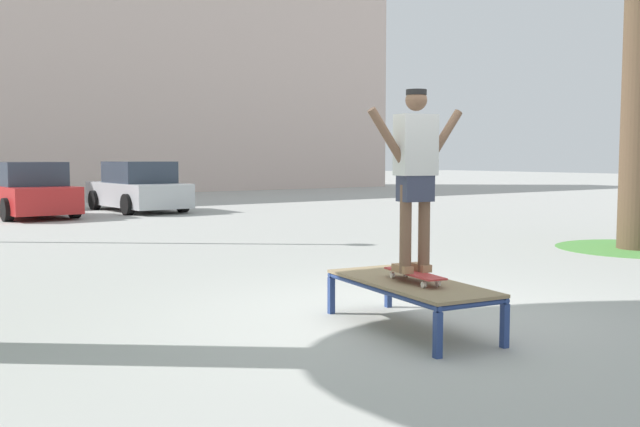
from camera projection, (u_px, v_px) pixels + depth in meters
ground_plane at (394, 318)px, 7.17m from camera, size 120.00×120.00×0.00m
skate_box at (410, 286)px, 6.67m from camera, size 1.00×1.98×0.46m
skateboard at (414, 274)px, 6.59m from camera, size 0.34×0.82×0.09m
skater at (415, 167)px, 6.51m from camera, size 1.00×0.33×1.69m
grass_patch_near_right at (637, 248)px, 12.59m from camera, size 2.79×2.79×0.01m
car_red at (28, 191)px, 19.37m from camera, size 2.09×4.28×1.50m
car_silver at (138, 188)px, 21.38m from camera, size 2.09×4.29×1.50m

